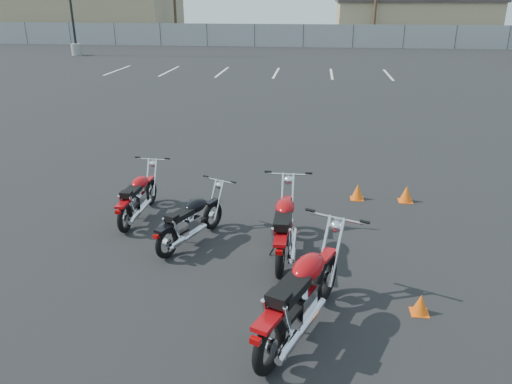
# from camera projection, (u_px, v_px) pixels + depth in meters

# --- Properties ---
(ground) EXTENTS (120.00, 120.00, 0.00)m
(ground) POSITION_uv_depth(u_px,v_px,m) (240.00, 239.00, 8.62)
(ground) COLOR black
(ground) RESTS_ON ground
(motorcycle_front_red) EXTENTS (0.72, 1.87, 0.92)m
(motorcycle_front_red) POSITION_uv_depth(u_px,v_px,m) (138.00, 197.00, 9.32)
(motorcycle_front_red) COLOR black
(motorcycle_front_red) RESTS_ON ground
(motorcycle_second_black) EXTENTS (1.09, 1.77, 0.89)m
(motorcycle_second_black) POSITION_uv_depth(u_px,v_px,m) (191.00, 221.00, 8.36)
(motorcycle_second_black) COLOR black
(motorcycle_second_black) RESTS_ON ground
(motorcycle_third_red) EXTENTS (0.84, 2.16, 1.06)m
(motorcycle_third_red) POSITION_uv_depth(u_px,v_px,m) (284.00, 227.00, 7.97)
(motorcycle_third_red) COLOR black
(motorcycle_third_red) RESTS_ON ground
(motorcycle_rear_red) EXTENTS (1.36, 2.32, 1.16)m
(motorcycle_rear_red) POSITION_uv_depth(u_px,v_px,m) (301.00, 295.00, 6.05)
(motorcycle_rear_red) COLOR black
(motorcycle_rear_red) RESTS_ON ground
(training_cone_near) EXTENTS (0.28, 0.28, 0.34)m
(training_cone_near) POSITION_uv_depth(u_px,v_px,m) (406.00, 194.00, 10.14)
(training_cone_near) COLOR #F85C0D
(training_cone_near) RESTS_ON ground
(training_cone_far) EXTENTS (0.24, 0.24, 0.28)m
(training_cone_far) POSITION_uv_depth(u_px,v_px,m) (420.00, 304.00, 6.56)
(training_cone_far) COLOR #F85C0D
(training_cone_far) RESTS_ON ground
(training_cone_extra) EXTENTS (0.27, 0.27, 0.32)m
(training_cone_extra) POSITION_uv_depth(u_px,v_px,m) (357.00, 192.00, 10.26)
(training_cone_extra) COLOR #F85C0D
(training_cone_extra) RESTS_ON ground
(light_pole_west) EXTENTS (0.80, 0.70, 11.06)m
(light_pole_west) POSITION_uv_depth(u_px,v_px,m) (72.00, 11.00, 34.20)
(light_pole_west) COLOR gray
(light_pole_west) RESTS_ON ground
(chainlink_fence) EXTENTS (80.06, 0.06, 1.80)m
(chainlink_fence) POSITION_uv_depth(u_px,v_px,m) (303.00, 36.00, 40.63)
(chainlink_fence) COLOR gray
(chainlink_fence) RESTS_ON ground
(tan_building_west) EXTENTS (18.40, 10.40, 4.30)m
(tan_building_west) POSITION_uv_depth(u_px,v_px,m) (82.00, 15.00, 49.05)
(tan_building_west) COLOR #9D8C65
(tan_building_west) RESTS_ON ground
(tan_building_east) EXTENTS (14.40, 9.40, 3.70)m
(tan_building_east) POSITION_uv_depth(u_px,v_px,m) (412.00, 19.00, 47.49)
(tan_building_east) COLOR #9D8C65
(tan_building_east) RESTS_ON ground
(parking_line_stripes) EXTENTS (15.12, 4.00, 0.01)m
(parking_line_stripes) POSITION_uv_depth(u_px,v_px,m) (249.00, 72.00, 27.37)
(parking_line_stripes) COLOR silver
(parking_line_stripes) RESTS_ON ground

